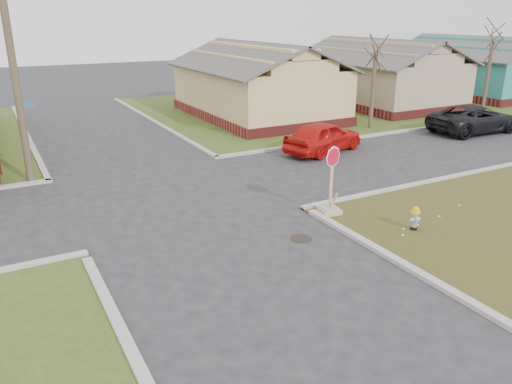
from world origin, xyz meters
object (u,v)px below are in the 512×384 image
fire_hydrant (415,217)px  dark_pickup (475,119)px  stop_sign (330,199)px  utility_pole (12,60)px  red_sedan (323,137)px

fire_hydrant → dark_pickup: bearing=44.0°
fire_hydrant → stop_sign: (-1.44, 2.30, 0.07)m
utility_pole → stop_sign: size_ratio=3.98×
stop_sign → dark_pickup: stop_sign is taller
utility_pole → red_sedan: bearing=-7.5°
utility_pole → dark_pickup: 23.08m
dark_pickup → utility_pole: bearing=87.0°
fire_hydrant → stop_sign: 2.71m
fire_hydrant → stop_sign: stop_sign is taller
fire_hydrant → red_sedan: (3.01, 8.88, 0.28)m
fire_hydrant → dark_pickup: 15.42m
red_sedan → fire_hydrant: bearing=144.3°
red_sedan → dark_pickup: (9.92, -0.50, 0.01)m
red_sedan → utility_pole: bearing=65.5°
red_sedan → dark_pickup: dark_pickup is taller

